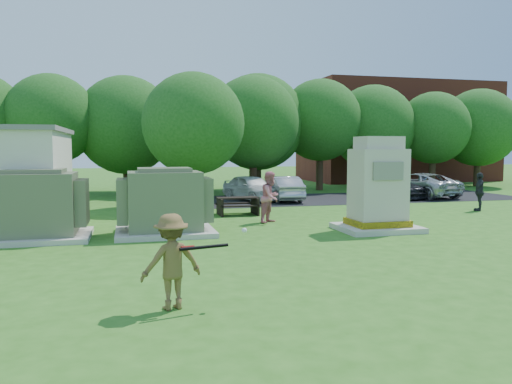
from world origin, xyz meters
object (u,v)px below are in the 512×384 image
object	(u,v)px
picnic_table	(238,204)
person_at_picnic	(271,197)
transformer_left	(36,207)
transformer_right	(165,203)
car_silver_a	(283,188)
car_dark	(393,186)
person_walking_right	(479,192)
generator_cabinet	(378,190)
car_white	(251,188)
car_silver_b	(418,185)
batter	(171,262)

from	to	relation	value
picnic_table	person_at_picnic	distance (m)	2.52
transformer_left	transformer_right	bearing A→B (deg)	0.00
person_at_picnic	car_silver_a	xyz separation A→B (m)	(2.68, 7.12, -0.29)
car_silver_a	car_dark	distance (m)	6.24
transformer_right	person_walking_right	size ratio (longest dim) A/B	1.83
transformer_left	picnic_table	xyz separation A→B (m)	(6.85, 3.88, -0.53)
transformer_left	generator_cabinet	distance (m)	10.49
transformer_right	generator_cabinet	xyz separation A→B (m)	(6.73, -1.01, 0.36)
transformer_left	transformer_right	distance (m)	3.70
transformer_left	car_white	distance (m)	12.66
transformer_right	car_dark	bearing A→B (deg)	34.15
picnic_table	car_dark	size ratio (longest dim) A/B	0.39
transformer_left	car_silver_b	size ratio (longest dim) A/B	0.63
car_silver_a	transformer_right	bearing A→B (deg)	55.33
generator_cabinet	car_dark	xyz separation A→B (m)	(6.03, 9.67, -0.71)
transformer_left	person_walking_right	bearing A→B (deg)	8.53
batter	person_walking_right	size ratio (longest dim) A/B	0.97
generator_cabinet	picnic_table	distance (m)	6.13
generator_cabinet	person_at_picnic	xyz separation A→B (m)	(-2.88, 2.53, -0.41)
transformer_left	transformer_right	xyz separation A→B (m)	(3.70, 0.00, 0.00)
generator_cabinet	car_white	bearing A→B (deg)	99.61
person_walking_right	car_silver_a	size ratio (longest dim) A/B	0.43
car_silver_b	batter	bearing A→B (deg)	34.24
picnic_table	person_at_picnic	world-z (taller)	person_at_picnic
transformer_right	picnic_table	world-z (taller)	transformer_right
transformer_right	car_silver_a	xyz separation A→B (m)	(6.53, 8.64, -0.34)
person_at_picnic	car_dark	bearing A→B (deg)	-4.76
transformer_right	picnic_table	xyz separation A→B (m)	(3.15, 3.88, -0.53)
car_silver_b	person_at_picnic	bearing A→B (deg)	21.07
person_walking_right	car_dark	world-z (taller)	person_walking_right
generator_cabinet	person_walking_right	xyz separation A→B (m)	(6.69, 3.58, -0.51)
car_white	person_walking_right	bearing A→B (deg)	-56.85
person_walking_right	batter	bearing A→B (deg)	-13.01
picnic_table	car_white	size ratio (longest dim) A/B	0.43
transformer_right	person_walking_right	world-z (taller)	transformer_right
transformer_right	car_silver_b	distance (m)	16.74
generator_cabinet	car_silver_b	bearing A→B (deg)	51.89
transformer_right	batter	distance (m)	7.41
picnic_table	transformer_right	bearing A→B (deg)	-129.04
generator_cabinet	car_silver_a	size ratio (longest dim) A/B	0.80
transformer_right	person_at_picnic	distance (m)	4.14
car_dark	person_at_picnic	bearing A→B (deg)	-157.45
transformer_right	car_silver_b	bearing A→B (deg)	31.16
batter	car_dark	distance (m)	20.76
person_at_picnic	car_silver_b	world-z (taller)	person_at_picnic
car_silver_a	car_dark	world-z (taller)	car_silver_a
picnic_table	person_walking_right	distance (m)	10.36
transformer_left	car_dark	bearing A→B (deg)	27.74
transformer_right	person_at_picnic	xyz separation A→B (m)	(3.85, 1.51, -0.05)
car_white	generator_cabinet	bearing A→B (deg)	-99.07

